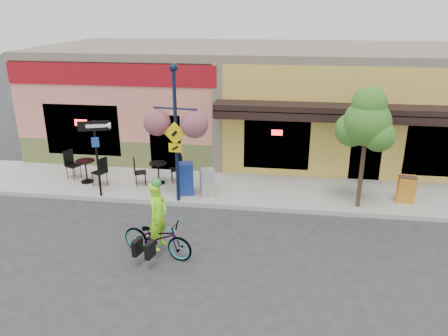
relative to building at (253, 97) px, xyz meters
name	(u,v)px	position (x,y,z in m)	size (l,w,h in m)	color
ground	(233,217)	(0.00, -7.50, -2.25)	(90.00, 90.00, 0.00)	#2D2D30
sidewalk	(239,189)	(0.00, -5.50, -2.17)	(24.00, 3.00, 0.15)	#9E9B93
curb	(235,207)	(0.00, -6.95, -2.17)	(24.00, 0.12, 0.15)	#A8A59E
building	(253,97)	(0.00, 0.00, 0.00)	(18.20, 8.20, 4.50)	tan
bicycle	(157,237)	(-1.65, -9.97, -1.74)	(0.68, 1.96, 1.03)	maroon
cyclist_rider	(159,224)	(-1.60, -9.97, -1.35)	(0.65, 0.43, 1.79)	#9BFF1A
lamp_post	(176,135)	(-1.86, -6.85, 0.10)	(1.40, 0.56, 4.40)	#111A35
one_way_sign	(97,159)	(-4.51, -6.85, -0.81)	(0.99, 0.21, 2.57)	black
cafe_set_left	(86,168)	(-5.49, -5.78, -1.56)	(1.78, 0.89, 1.07)	black
cafe_set_right	(158,170)	(-2.89, -5.53, -1.59)	(1.69, 0.84, 1.01)	black
newspaper_box_blue	(186,179)	(-1.72, -6.29, -1.56)	(0.49, 0.43, 1.08)	navy
newspaper_box_grey	(207,182)	(-0.98, -6.36, -1.63)	(0.44, 0.40, 0.94)	#A3A3A3
street_tree	(364,148)	(3.87, -6.51, -0.18)	(1.50, 1.50, 3.84)	#3D7A26
sandwich_board	(407,192)	(5.38, -6.18, -1.65)	(0.54, 0.39, 0.89)	orange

